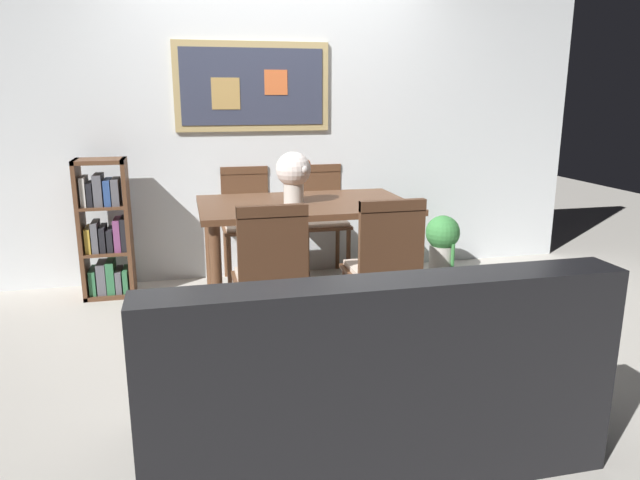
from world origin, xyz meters
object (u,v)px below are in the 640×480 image
at_px(dining_chair_far_right, 321,211).
at_px(dining_chair_far_left, 247,214).
at_px(dining_chair_near_right, 385,260).
at_px(dining_chair_near_left, 271,268).
at_px(leather_couch, 365,383).
at_px(flower_vase, 294,173).
at_px(tv_remote, 383,203).
at_px(bookshelf, 106,233).
at_px(dining_table, 305,217).
at_px(potted_ivy, 442,241).

height_order(dining_chair_far_right, dining_chair_far_left, same).
xyz_separation_m(dining_chair_near_right, dining_chair_near_left, (-0.67, -0.00, 0.00)).
bearing_deg(dining_chair_near_right, leather_couch, -113.60).
bearing_deg(flower_vase, dining_chair_far_left, 106.56).
bearing_deg(dining_chair_near_left, dining_chair_near_right, 0.12).
height_order(dining_chair_near_left, tv_remote, dining_chair_near_left).
bearing_deg(dining_chair_far_right, bookshelf, -173.84).
bearing_deg(leather_couch, dining_chair_far_left, 94.68).
bearing_deg(flower_vase, tv_remote, -18.07).
distance_m(dining_chair_far_left, bookshelf, 1.07).
bearing_deg(tv_remote, bookshelf, 156.56).
bearing_deg(dining_chair_near_left, dining_table, 65.09).
xyz_separation_m(dining_table, potted_ivy, (1.28, 0.52, -0.38)).
relative_size(dining_chair_near_right, tv_remote, 5.71).
distance_m(dining_chair_far_right, bookshelf, 1.68).
bearing_deg(dining_chair_near_left, leather_couch, -76.28).
bearing_deg(leather_couch, dining_chair_near_right, 66.40).
relative_size(leather_couch, potted_ivy, 3.37).
bearing_deg(dining_table, bookshelf, 156.76).
relative_size(dining_chair_near_left, dining_chair_far_left, 1.00).
bearing_deg(dining_chair_near_left, tv_remote, 32.78).
distance_m(dining_table, flower_vase, 0.32).
distance_m(dining_table, bookshelf, 1.51).
distance_m(dining_chair_far_right, dining_chair_near_left, 1.66).
bearing_deg(dining_chair_far_right, dining_table, -111.11).
bearing_deg(leather_couch, bookshelf, 118.41).
bearing_deg(bookshelf, leather_couch, -61.59).
height_order(dining_table, leather_couch, leather_couch).
bearing_deg(dining_table, tv_remote, -23.97).
bearing_deg(potted_ivy, dining_chair_near_right, -127.12).
xyz_separation_m(dining_chair_near_left, tv_remote, (0.84, 0.54, 0.23)).
distance_m(dining_chair_far_left, leather_couch, 2.53).
xyz_separation_m(dining_table, tv_remote, (0.49, -0.22, 0.11)).
bearing_deg(potted_ivy, dining_chair_far_left, 171.07).
height_order(dining_chair_far_left, potted_ivy, dining_chair_far_left).
relative_size(flower_vase, tv_remote, 2.18).
xyz_separation_m(dining_chair_far_right, dining_chair_far_left, (-0.62, -0.00, 0.00)).
distance_m(dining_table, tv_remote, 0.55).
relative_size(dining_table, flower_vase, 4.11).
bearing_deg(flower_vase, bookshelf, 154.33).
relative_size(dining_chair_far_left, leather_couch, 0.51).
xyz_separation_m(dining_chair_near_left, leather_couch, (0.24, -0.99, -0.23)).
xyz_separation_m(leather_couch, bookshelf, (-1.26, 2.34, 0.17)).
height_order(dining_chair_near_right, bookshelf, bookshelf).
bearing_deg(flower_vase, dining_table, 21.52).
relative_size(dining_chair_far_right, leather_couch, 0.51).
bearing_deg(tv_remote, leather_couch, -111.49).
relative_size(leather_couch, tv_remote, 11.30).
xyz_separation_m(dining_chair_far_right, bookshelf, (-1.67, -0.18, -0.06)).
distance_m(dining_chair_far_right, potted_ivy, 1.05).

